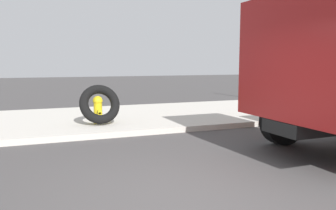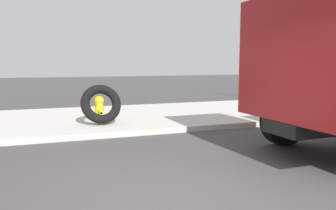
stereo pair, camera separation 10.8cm
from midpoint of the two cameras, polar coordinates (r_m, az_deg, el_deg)
ground_plane at (r=4.77m, az=2.19°, el=-15.30°), size 80.00×80.00×0.00m
sidewalk_curb at (r=10.84m, az=-11.40°, el=-2.27°), size 36.00×5.00×0.15m
fire_hydrant at (r=9.58m, az=-11.91°, el=-0.63°), size 0.26×0.60×0.76m
loose_tire at (r=9.39m, az=-11.62°, el=0.14°), size 1.14×0.74×1.10m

